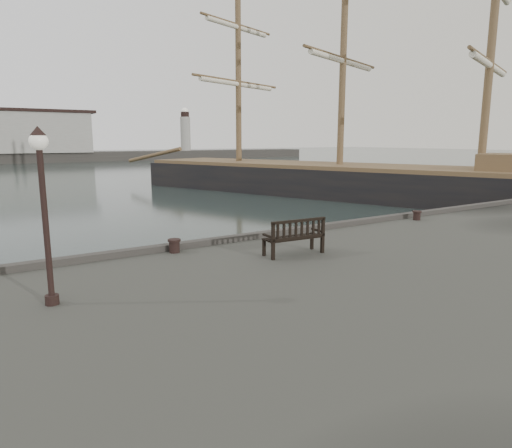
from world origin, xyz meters
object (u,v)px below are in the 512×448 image
Objects in this scene: bench at (294,243)px; tall_ship_main at (339,187)px; lamp_post at (43,193)px; bollard_left at (174,246)px; bollard_right at (417,215)px.

bench is 27.08m from tall_ship_main.
bench is 6.55m from lamp_post.
bench is 4.57× the size of bollard_left.
bollard_right is 0.11× the size of lamp_post.
bench reaches higher than bollard_left.
lamp_post reaches higher than bollard_right.
tall_ship_main is (22.00, 16.95, -1.01)m from bollard_left.
tall_ship_main reaches higher than lamp_post.
tall_ship_main reaches higher than bench.
tall_ship_main is (25.58, 19.50, -2.98)m from lamp_post.
bollard_right is (10.09, -0.25, -0.01)m from bollard_left.
bench is 0.52× the size of lamp_post.
bollard_left is 27.79m from tall_ship_main.
bollard_left is at bearing -163.06° from tall_ship_main.
bench is 7.61m from bollard_right.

